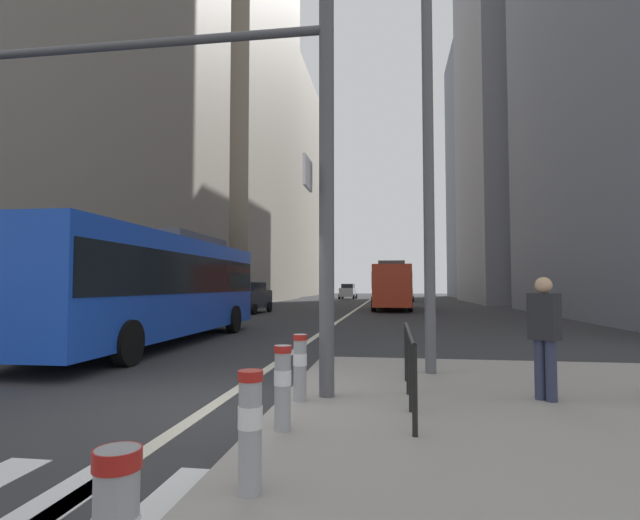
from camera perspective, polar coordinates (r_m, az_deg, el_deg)
ground_plane at (r=27.05m, az=2.95°, el=-6.69°), size 160.00×160.00×0.00m
lane_centre_line at (r=37.00m, az=4.43°, el=-5.68°), size 0.20×80.00×0.01m
office_tower_left_mid at (r=59.13m, az=-10.91°, el=16.82°), size 12.51×23.78×43.48m
office_tower_left_far at (r=83.60m, az=-4.66°, el=8.51°), size 10.52×25.48×36.84m
office_tower_right_mid at (r=60.41m, az=23.28°, el=23.40°), size 12.99×18.57×56.73m
office_tower_right_far at (r=76.07m, az=19.41°, el=9.86°), size 11.05×16.62×36.92m
city_bus_blue_oncoming at (r=15.19m, az=-18.64°, el=-2.48°), size 2.82×11.62×3.40m
city_bus_red_receding at (r=35.93m, az=8.34°, el=-2.82°), size 2.78×10.61×3.40m
car_oncoming_mid at (r=31.05m, az=-8.39°, el=-4.36°), size 2.21×4.58×1.94m
car_receding_near at (r=53.88m, az=9.77°, el=-3.76°), size 2.09×4.48×1.94m
car_receding_far at (r=61.32m, az=8.34°, el=-3.67°), size 2.22×4.65×1.94m
car_oncoming_far at (r=63.00m, az=3.31°, el=-3.68°), size 2.19×4.11×1.94m
traffic_signal_gantry at (r=7.93m, az=-14.36°, el=14.47°), size 6.08×0.65×6.00m
street_lamp_post at (r=9.78m, az=12.51°, el=18.30°), size 5.50×0.32×8.00m
bollard_left at (r=3.98m, az=-8.20°, el=-18.62°), size 0.20×0.20×0.93m
bollard_right at (r=5.54m, az=-4.41°, el=-14.20°), size 0.20×0.20×0.92m
bollard_back at (r=6.86m, az=-2.36°, el=-12.09°), size 0.20×0.20×0.91m
pedestrian_railing at (r=6.85m, az=10.45°, el=-10.54°), size 0.06×3.07×0.98m
pedestrian_waiting at (r=7.51m, az=24.86°, el=-7.62°), size 0.44×0.44×1.71m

